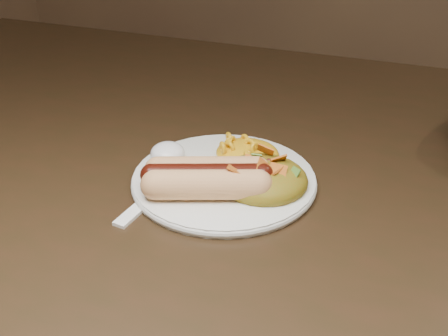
% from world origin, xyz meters
% --- Properties ---
extents(table, '(1.60, 0.90, 0.75)m').
position_xyz_m(table, '(0.00, 0.00, 0.66)').
color(table, black).
rests_on(table, floor).
extents(plate, '(0.26, 0.26, 0.01)m').
position_xyz_m(plate, '(-0.03, -0.07, 0.76)').
color(plate, white).
rests_on(plate, table).
extents(hotdog, '(0.12, 0.10, 0.03)m').
position_xyz_m(hotdog, '(-0.03, -0.10, 0.78)').
color(hotdog, '#F7B170').
rests_on(hotdog, plate).
extents(mac_and_cheese, '(0.10, 0.09, 0.03)m').
position_xyz_m(mac_and_cheese, '(-0.02, -0.01, 0.78)').
color(mac_and_cheese, orange).
rests_on(mac_and_cheese, plate).
extents(sour_cream, '(0.05, 0.05, 0.03)m').
position_xyz_m(sour_cream, '(-0.11, -0.05, 0.77)').
color(sour_cream, white).
rests_on(sour_cream, plate).
extents(taco_salad, '(0.10, 0.10, 0.05)m').
position_xyz_m(taco_salad, '(0.02, -0.07, 0.78)').
color(taco_salad, '#AF3804').
rests_on(taco_salad, plate).
extents(fork, '(0.04, 0.15, 0.00)m').
position_xyz_m(fork, '(-0.09, -0.14, 0.75)').
color(fork, white).
rests_on(fork, table).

